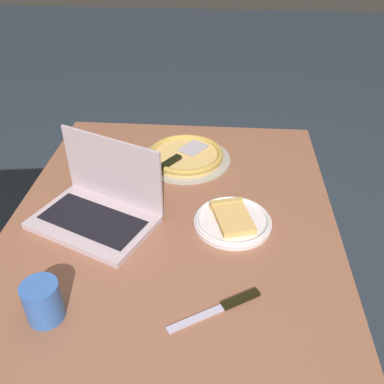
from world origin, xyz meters
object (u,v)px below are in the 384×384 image
object	(u,v)px
pizza_plate	(233,220)
table_knife	(224,306)
pizza_tray	(186,156)
drink_cup	(43,301)
laptop	(99,205)
dining_table	(173,234)

from	to	relation	value
pizza_plate	table_knife	xyz separation A→B (m)	(0.30, -0.02, -0.01)
pizza_tray	table_knife	xyz separation A→B (m)	(0.64, 0.15, -0.01)
pizza_plate	pizza_tray	xyz separation A→B (m)	(-0.34, -0.17, 0.00)
table_knife	drink_cup	distance (m)	0.40
laptop	table_knife	distance (m)	0.47
laptop	drink_cup	distance (m)	0.36
pizza_plate	drink_cup	bearing A→B (deg)	-49.41
dining_table	pizza_tray	bearing A→B (deg)	178.50
laptop	pizza_tray	world-z (taller)	laptop
table_knife	drink_cup	bearing A→B (deg)	-82.08
laptop	pizza_tray	distance (m)	0.41
dining_table	pizza_plate	xyz separation A→B (m)	(0.02, 0.17, 0.08)
table_knife	laptop	bearing A→B (deg)	-129.41
laptop	table_knife	world-z (taller)	laptop
pizza_tray	dining_table	bearing A→B (deg)	-1.50
pizza_tray	drink_cup	xyz separation A→B (m)	(0.70, -0.25, 0.03)
dining_table	drink_cup	distance (m)	0.46
table_knife	dining_table	bearing A→B (deg)	-153.73
dining_table	laptop	xyz separation A→B (m)	(0.02, -0.21, 0.11)
table_knife	drink_cup	size ratio (longest dim) A/B	2.15
dining_table	drink_cup	bearing A→B (deg)	-33.02
laptop	pizza_plate	xyz separation A→B (m)	(-0.00, 0.38, -0.03)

